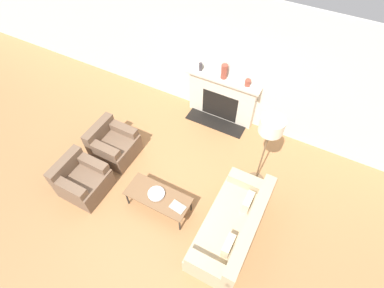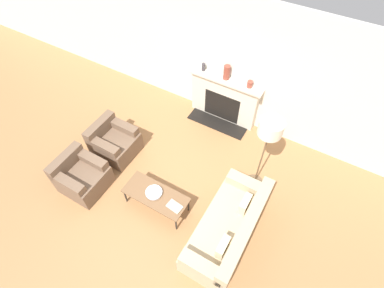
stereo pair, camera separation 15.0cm
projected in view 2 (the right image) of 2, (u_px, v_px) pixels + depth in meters
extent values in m
plane|color=#A87547|center=(149.00, 207.00, 5.72)|extent=(18.00, 18.00, 0.00)
cube|color=silver|center=(224.00, 61.00, 6.21)|extent=(18.00, 0.06, 2.90)
cube|color=beige|center=(224.00, 99.00, 6.80)|extent=(1.56, 0.20, 1.09)
cube|color=black|center=(222.00, 106.00, 6.87)|extent=(0.86, 0.04, 0.71)
cube|color=black|center=(217.00, 123.00, 7.06)|extent=(1.40, 0.40, 0.02)
cube|color=beige|center=(226.00, 80.00, 6.34)|extent=(1.68, 0.28, 0.05)
cube|color=tan|center=(226.00, 230.00, 5.21)|extent=(0.84, 1.90, 0.43)
cube|color=tan|center=(246.00, 229.00, 4.78)|extent=(0.20, 1.90, 0.40)
cube|color=tan|center=(247.00, 184.00, 5.42)|extent=(0.77, 0.22, 0.20)
cube|color=tan|center=(203.00, 268.00, 4.51)|extent=(0.77, 0.22, 0.20)
cube|color=beige|center=(245.00, 204.00, 5.13)|extent=(0.12, 0.32, 0.28)
cube|color=beige|center=(223.00, 247.00, 4.66)|extent=(0.12, 0.32, 0.28)
cube|color=brown|center=(84.00, 179.00, 5.84)|extent=(0.82, 0.80, 0.45)
cube|color=brown|center=(65.00, 161.00, 5.65)|extent=(0.18, 0.80, 0.30)
cube|color=brown|center=(68.00, 183.00, 5.43)|extent=(0.74, 0.18, 0.17)
cube|color=brown|center=(91.00, 159.00, 5.76)|extent=(0.74, 0.18, 0.17)
cube|color=brown|center=(116.00, 145.00, 6.37)|extent=(0.82, 0.80, 0.45)
cube|color=brown|center=(100.00, 128.00, 6.18)|extent=(0.18, 0.80, 0.30)
cube|color=brown|center=(103.00, 146.00, 5.96)|extent=(0.74, 0.18, 0.17)
cube|color=brown|center=(123.00, 126.00, 6.30)|extent=(0.74, 0.18, 0.17)
cube|color=brown|center=(156.00, 195.00, 5.43)|extent=(1.21, 0.51, 0.03)
cylinder|color=black|center=(125.00, 196.00, 5.65)|extent=(0.03, 0.03, 0.39)
cylinder|color=black|center=(176.00, 224.00, 5.30)|extent=(0.03, 0.03, 0.39)
cylinder|color=black|center=(139.00, 179.00, 5.88)|extent=(0.03, 0.03, 0.39)
cylinder|color=black|center=(188.00, 205.00, 5.53)|extent=(0.03, 0.03, 0.39)
cylinder|color=silver|center=(154.00, 193.00, 5.42)|extent=(0.11, 0.11, 0.01)
cylinder|color=silver|center=(154.00, 192.00, 5.40)|extent=(0.31, 0.31, 0.04)
cube|color=#B2A893|center=(175.00, 206.00, 5.25)|extent=(0.29, 0.21, 0.02)
cylinder|color=brown|center=(254.00, 182.00, 6.05)|extent=(0.36, 0.36, 0.03)
cylinder|color=brown|center=(261.00, 159.00, 5.43)|extent=(0.03, 0.03, 1.54)
cylinder|color=silver|center=(271.00, 128.00, 4.76)|extent=(0.41, 0.41, 0.27)
cylinder|color=#3D383D|center=(203.00, 67.00, 6.44)|extent=(0.08, 0.08, 0.18)
cylinder|color=brown|center=(227.00, 72.00, 6.21)|extent=(0.14, 0.14, 0.32)
cylinder|color=brown|center=(250.00, 84.00, 6.11)|extent=(0.12, 0.12, 0.14)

